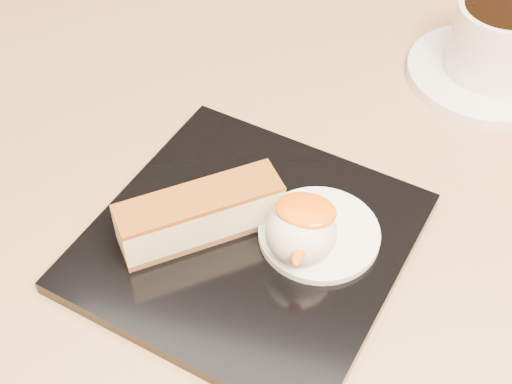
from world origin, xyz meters
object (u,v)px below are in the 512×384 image
(dessert_plate, at_px, (249,242))
(coffee_cup, at_px, (500,38))
(table, at_px, (243,328))
(ice_cream_scoop, at_px, (301,231))
(saucer, at_px, (487,73))
(cheesecake, at_px, (200,214))

(dessert_plate, bearing_deg, coffee_cup, 58.19)
(table, relative_size, ice_cream_scoop, 15.74)
(table, distance_m, coffee_cup, 0.35)
(ice_cream_scoop, bearing_deg, saucer, 65.87)
(ice_cream_scoop, bearing_deg, table, 152.44)
(ice_cream_scoop, bearing_deg, coffee_cup, 65.47)
(saucer, bearing_deg, coffee_cup, -6.18)
(dessert_plate, bearing_deg, table, 120.69)
(cheesecake, bearing_deg, dessert_plate, -30.73)
(dessert_plate, xyz_separation_m, saucer, (0.16, 0.26, -0.00))
(saucer, bearing_deg, ice_cream_scoop, -114.13)
(table, distance_m, saucer, 0.33)
(dessert_plate, distance_m, cheesecake, 0.04)
(coffee_cup, bearing_deg, saucer, 180.00)
(table, relative_size, cheesecake, 7.00)
(ice_cream_scoop, bearing_deg, dessert_plate, 172.87)
(table, height_order, cheesecake, cheesecake)
(cheesecake, height_order, coffee_cup, coffee_cup)
(ice_cream_scoop, height_order, coffee_cup, coffee_cup)
(table, bearing_deg, cheesecake, -127.33)
(dessert_plate, height_order, cheesecake, cheesecake)
(dessert_plate, xyz_separation_m, cheesecake, (-0.04, -0.00, 0.03))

